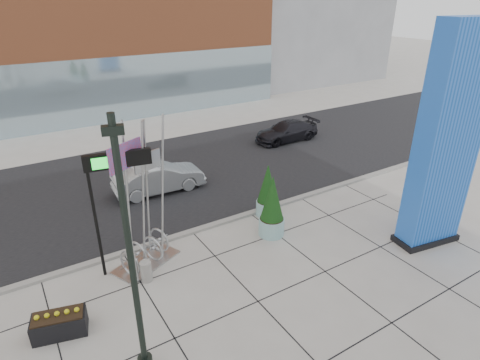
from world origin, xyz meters
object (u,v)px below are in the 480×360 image
public_art_sculpture (143,230)px  overhead_street_sign (112,170)px  concrete_bollard (146,271)px  lamp_post (134,283)px  blue_pylon (446,145)px  car_silver_mid (159,178)px

public_art_sculpture → overhead_street_sign: size_ratio=1.21×
public_art_sculpture → concrete_bollard: 1.51m
lamp_post → blue_pylon: bearing=-0.2°
concrete_bollard → public_art_sculpture: bearing=70.7°
public_art_sculpture → car_silver_mid: 6.17m
blue_pylon → lamp_post: blue_pylon is taller
lamp_post → public_art_sculpture: size_ratio=1.28×
concrete_bollard → car_silver_mid: bearing=64.8°
lamp_post → public_art_sculpture: (1.68, 4.58, -1.47)m
blue_pylon → car_silver_mid: size_ratio=1.87×
concrete_bollard → lamp_post: bearing=-110.4°
lamp_post → car_silver_mid: size_ratio=1.55×
car_silver_mid → lamp_post: bearing=159.1°
concrete_bollard → overhead_street_sign: 3.79m
concrete_bollard → car_silver_mid: car_silver_mid is taller
blue_pylon → public_art_sculpture: 11.67m
blue_pylon → lamp_post: (-12.05, 0.04, -1.25)m
blue_pylon → overhead_street_sign: bearing=166.2°
concrete_bollard → overhead_street_sign: (-0.40, 1.13, 3.60)m
public_art_sculpture → overhead_street_sign: bearing=146.1°
blue_pylon → lamp_post: bearing=-170.8°
overhead_street_sign → car_silver_mid: 7.15m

